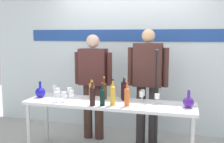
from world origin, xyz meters
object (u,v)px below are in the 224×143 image
decanter_blue_right (188,102)px  wine_glass_left_2 (58,91)px  wine_glass_left_0 (57,95)px  wine_glass_right_0 (157,97)px  wine_bottle_4 (92,89)px  microphone_stand (155,119)px  wine_bottle_3 (102,96)px  wine_bottle_8 (113,94)px  wine_glass_left_5 (70,90)px  presenter_left (93,80)px  wine_glass_left_1 (54,88)px  presenter_right (148,79)px  wine_bottle_1 (124,89)px  wine_glass_left_3 (72,94)px  wine_glass_right_1 (143,93)px  display_table (109,107)px  wine_bottle_6 (113,91)px  wine_bottle_7 (124,92)px  wine_bottle_2 (127,96)px  decanter_blue_left (40,92)px  wine_glass_left_4 (64,95)px  wine_bottle_5 (92,95)px  wine_glass_right_2 (141,94)px

decanter_blue_right → wine_glass_left_2: 1.76m
wine_glass_left_0 → wine_glass_right_0: 1.34m
wine_bottle_4 → microphone_stand: 1.00m
wine_bottle_3 → wine_bottle_4: bearing=127.5°
wine_bottle_8 → wine_glass_left_5: bearing=162.3°
presenter_left → wine_glass_left_1: (-0.48, -0.39, -0.09)m
presenter_right → wine_glass_left_0: 1.36m
presenter_left → wine_bottle_1: (0.58, -0.35, -0.06)m
wine_glass_left_3 → wine_glass_right_1: 0.98m
wine_glass_left_3 → display_table: bearing=8.0°
wine_bottle_6 → wine_glass_left_1: size_ratio=1.87×
wine_bottle_3 → wine_bottle_4: 0.46m
presenter_right → wine_bottle_1: size_ratio=5.50×
wine_bottle_6 → wine_glass_left_1: wine_bottle_6 is taller
display_table → wine_bottle_7: size_ratio=7.58×
decanter_blue_right → wine_glass_left_5: (-1.64, 0.08, 0.04)m
wine_bottle_2 → wine_glass_left_0: 0.95m
decanter_blue_left → wine_glass_left_5: 0.43m
wine_bottle_1 → wine_glass_left_4: size_ratio=2.29×
wine_bottle_3 → wine_glass_left_4: 0.56m
presenter_right → wine_bottle_4: size_ratio=6.11×
wine_bottle_6 → wine_bottle_5: bearing=-113.6°
presenter_right → wine_bottle_2: (-0.16, -0.71, -0.11)m
wine_glass_left_5 → wine_bottle_2: bearing=-13.4°
decanter_blue_left → microphone_stand: microphone_stand is taller
display_table → wine_bottle_7: wine_bottle_7 is taller
display_table → decanter_blue_left: bearing=179.8°
wine_bottle_4 → wine_glass_left_5: (-0.30, -0.08, -0.01)m
display_table → wine_bottle_8: size_ratio=6.79×
wine_glass_left_2 → wine_glass_right_0: size_ratio=1.20×
wine_bottle_5 → wine_bottle_8: bearing=22.1°
wine_bottle_4 → wine_bottle_7: bearing=-1.6°
decanter_blue_right → wine_bottle_8: 0.95m
wine_bottle_3 → wine_bottle_8: size_ratio=0.89×
wine_bottle_7 → wine_glass_left_3: wine_bottle_7 is taller
wine_bottle_1 → wine_bottle_8: wine_bottle_8 is taller
display_table → wine_bottle_8: wine_bottle_8 is taller
decanter_blue_left → wine_glass_right_0: size_ratio=1.72×
wine_bottle_4 → wine_glass_right_2: (0.73, -0.04, -0.02)m
decanter_blue_right → presenter_right: bearing=135.7°
wine_bottle_1 → wine_bottle_4: size_ratio=1.11×
presenter_right → microphone_stand: size_ratio=1.19×
decanter_blue_right → wine_bottle_4: (-1.34, 0.16, 0.05)m
decanter_blue_left → wine_glass_right_0: 1.67m
wine_glass_left_1 → wine_bottle_8: bearing=-18.3°
wine_bottle_5 → wine_bottle_1: bearing=58.4°
decanter_blue_right → wine_bottle_3: size_ratio=0.73×
wine_bottle_6 → microphone_stand: bearing=18.1°
wine_bottle_6 → wine_glass_right_2: wine_bottle_6 is taller
wine_glass_left_1 → microphone_stand: (1.50, 0.13, -0.39)m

